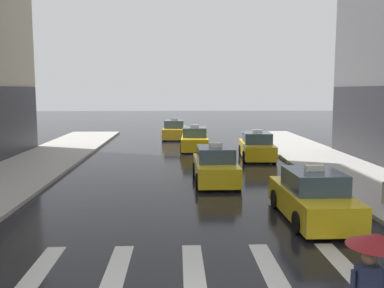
{
  "coord_description": "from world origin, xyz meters",
  "views": [
    {
      "loc": [
        -0.37,
        -6.65,
        4.17
      ],
      "look_at": [
        0.14,
        8.0,
        2.31
      ],
      "focal_mm": 39.79,
      "sensor_mm": 36.0,
      "label": 1
    }
  ],
  "objects_px": {
    "taxi_lead": "(312,198)",
    "taxi_third": "(257,147)",
    "taxi_second": "(215,166)",
    "taxi_fourth": "(195,140)",
    "taxi_fifth": "(174,131)",
    "pedestrian_with_umbrella": "(373,259)"
  },
  "relations": [
    {
      "from": "taxi_third",
      "to": "taxi_fifth",
      "type": "height_order",
      "value": "same"
    },
    {
      "from": "taxi_third",
      "to": "pedestrian_with_umbrella",
      "type": "xyz_separation_m",
      "value": [
        -1.78,
        -19.31,
        0.79
      ]
    },
    {
      "from": "pedestrian_with_umbrella",
      "to": "taxi_second",
      "type": "bearing_deg",
      "value": 96.07
    },
    {
      "from": "taxi_lead",
      "to": "taxi_fourth",
      "type": "distance_m",
      "value": 16.51
    },
    {
      "from": "taxi_third",
      "to": "taxi_fifth",
      "type": "relative_size",
      "value": 1.0
    },
    {
      "from": "taxi_third",
      "to": "taxi_fourth",
      "type": "relative_size",
      "value": 1.01
    },
    {
      "from": "taxi_fifth",
      "to": "pedestrian_with_umbrella",
      "type": "relative_size",
      "value": 2.38
    },
    {
      "from": "taxi_second",
      "to": "pedestrian_with_umbrella",
      "type": "xyz_separation_m",
      "value": [
        1.36,
        -12.75,
        0.79
      ]
    },
    {
      "from": "taxi_fifth",
      "to": "pedestrian_with_umbrella",
      "type": "xyz_separation_m",
      "value": [
        3.32,
        -30.15,
        0.79
      ]
    },
    {
      "from": "taxi_lead",
      "to": "taxi_third",
      "type": "xyz_separation_m",
      "value": [
        0.5,
        12.38,
        0.0
      ]
    },
    {
      "from": "taxi_lead",
      "to": "taxi_fifth",
      "type": "distance_m",
      "value": 23.67
    },
    {
      "from": "taxi_lead",
      "to": "taxi_second",
      "type": "bearing_deg",
      "value": 114.35
    },
    {
      "from": "taxi_lead",
      "to": "taxi_fifth",
      "type": "height_order",
      "value": "same"
    },
    {
      "from": "pedestrian_with_umbrella",
      "to": "taxi_fourth",
      "type": "bearing_deg",
      "value": 94.62
    },
    {
      "from": "taxi_second",
      "to": "taxi_third",
      "type": "height_order",
      "value": "same"
    },
    {
      "from": "taxi_lead",
      "to": "taxi_fifth",
      "type": "relative_size",
      "value": 0.99
    },
    {
      "from": "taxi_fourth",
      "to": "taxi_fifth",
      "type": "height_order",
      "value": "same"
    },
    {
      "from": "taxi_second",
      "to": "taxi_fourth",
      "type": "height_order",
      "value": "same"
    },
    {
      "from": "taxi_lead",
      "to": "pedestrian_with_umbrella",
      "type": "height_order",
      "value": "pedestrian_with_umbrella"
    },
    {
      "from": "taxi_second",
      "to": "taxi_third",
      "type": "relative_size",
      "value": 0.98
    },
    {
      "from": "taxi_lead",
      "to": "taxi_fourth",
      "type": "xyz_separation_m",
      "value": [
        -3.15,
        16.21,
        0.0
      ]
    },
    {
      "from": "taxi_fifth",
      "to": "taxi_fourth",
      "type": "bearing_deg",
      "value": -78.34
    }
  ]
}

